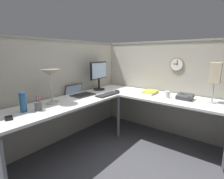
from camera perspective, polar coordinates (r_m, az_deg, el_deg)
ground_plane at (r=2.76m, az=2.88°, el=-17.65°), size 6.80×6.80×0.00m
cubicle_wall_back at (r=2.81m, az=-16.08°, el=-0.21°), size 2.57×0.12×1.58m
cubicle_wall_right at (r=3.10m, az=16.38°, el=0.89°), size 0.12×2.37×1.58m
desk at (r=2.37m, az=1.95°, el=-6.04°), size 2.35×2.15×0.73m
monitor at (r=2.99m, az=-4.48°, el=5.41°), size 0.46×0.20×0.50m
laptop at (r=2.73m, az=-11.23°, el=-1.15°), size 0.34×0.38×0.22m
keyboard at (r=2.64m, az=-1.43°, el=-1.67°), size 0.43×0.15×0.02m
computer_mouse at (r=2.86m, az=1.74°, el=-0.48°), size 0.06×0.10×0.03m
desk_lamp_dome at (r=2.29m, az=-20.14°, el=4.45°), size 0.24×0.24×0.44m
pen_cup at (r=2.10m, az=-23.83°, el=-5.15°), size 0.08×0.08×0.18m
cell_phone at (r=2.00m, az=-31.67°, el=-8.26°), size 0.11×0.16×0.01m
thermos_flask at (r=2.11m, az=-28.01°, el=-3.83°), size 0.07×0.07×0.22m
office_phone at (r=2.60m, az=23.66°, el=-2.31°), size 0.20×0.22×0.11m
book_stack at (r=2.81m, az=12.72°, el=-0.90°), size 0.30×0.23×0.04m
desk_lamp_paper at (r=2.54m, az=31.66°, el=4.54°), size 0.13×0.13×0.53m
coffee_mug at (r=2.61m, az=18.26°, el=-1.62°), size 0.08×0.08×0.10m
wall_clock at (r=2.92m, az=21.16°, el=7.90°), size 0.04×0.22×0.22m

